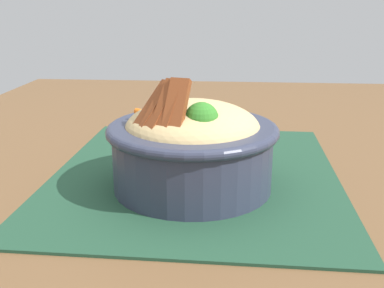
% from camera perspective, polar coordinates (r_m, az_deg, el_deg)
% --- Properties ---
extents(table, '(1.35, 0.94, 0.73)m').
position_cam_1_polar(table, '(0.57, 0.32, -9.67)').
color(table, brown).
rests_on(table, ground_plane).
extents(placemat, '(0.40, 0.35, 0.00)m').
position_cam_1_polar(placemat, '(0.56, 0.35, -3.69)').
color(placemat, '#1E422D').
rests_on(placemat, table).
extents(bowl, '(0.19, 0.19, 0.13)m').
position_cam_1_polar(bowl, '(0.50, -0.08, 0.13)').
color(bowl, '#2D3347').
rests_on(bowl, placemat).
extents(fork, '(0.02, 0.14, 0.00)m').
position_cam_1_polar(fork, '(0.65, 0.74, -0.45)').
color(fork, silver).
rests_on(fork, placemat).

